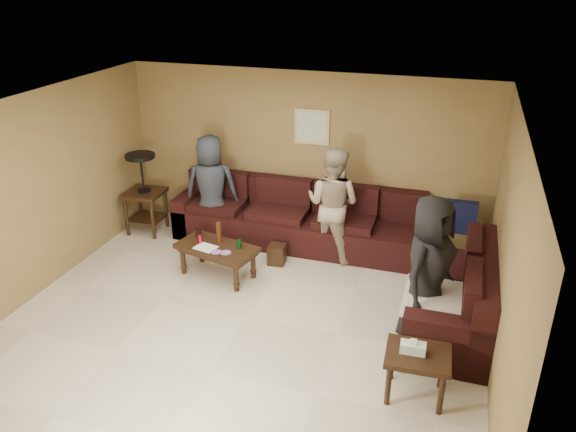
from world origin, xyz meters
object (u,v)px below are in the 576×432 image
object	(u,v)px
end_table_left	(144,192)
person_left	(211,188)
person_middle	(333,204)
sectional_sofa	(342,247)
coffee_table	(217,250)
waste_bin	(277,254)
side_table_right	(417,359)
person_right	(428,270)

from	to	relation	value
end_table_left	person_left	distance (m)	1.10
end_table_left	person_middle	world-z (taller)	person_middle
sectional_sofa	coffee_table	world-z (taller)	sectional_sofa
end_table_left	waste_bin	world-z (taller)	end_table_left
end_table_left	person_left	size ratio (longest dim) A/B	0.78
side_table_right	person_right	size ratio (longest dim) A/B	0.38
waste_bin	person_left	distance (m)	1.46
sectional_sofa	person_left	world-z (taller)	person_left
coffee_table	person_left	size ratio (longest dim) A/B	0.72
end_table_left	side_table_right	distance (m)	5.07
person_left	waste_bin	bearing A→B (deg)	139.49
waste_bin	end_table_left	bearing A→B (deg)	170.55
sectional_sofa	side_table_right	world-z (taller)	sectional_sofa
side_table_right	person_right	world-z (taller)	person_right
side_table_right	person_middle	size ratio (longest dim) A/B	0.40
side_table_right	person_middle	world-z (taller)	person_middle
waste_bin	person_right	bearing A→B (deg)	-27.42
coffee_table	end_table_left	size ratio (longest dim) A/B	0.92
person_left	person_middle	distance (m)	1.88
side_table_right	waste_bin	xyz separation A→B (m)	(-2.13, 2.11, -0.29)
sectional_sofa	person_right	bearing A→B (deg)	-45.69
person_left	person_middle	size ratio (longest dim) A/B	0.99
sectional_sofa	coffee_table	bearing A→B (deg)	-155.38
waste_bin	person_middle	world-z (taller)	person_middle
waste_bin	person_middle	bearing A→B (deg)	33.20
end_table_left	coffee_table	bearing A→B (deg)	-29.95
waste_bin	coffee_table	bearing A→B (deg)	-139.31
person_middle	person_right	size ratio (longest dim) A/B	0.96
coffee_table	side_table_right	xyz separation A→B (m)	(2.78, -1.55, 0.05)
waste_bin	side_table_right	bearing A→B (deg)	-44.82
coffee_table	person_right	xyz separation A→B (m)	(2.75, -0.53, 0.47)
side_table_right	person_left	xyz separation A→B (m)	(-3.32, 2.62, 0.38)
end_table_left	person_middle	bearing A→B (deg)	1.26
sectional_sofa	person_left	size ratio (longest dim) A/B	2.88
side_table_right	waste_bin	distance (m)	3.01
sectional_sofa	end_table_left	bearing A→B (deg)	175.84
side_table_right	person_middle	xyz separation A→B (m)	(-1.45, 2.56, 0.39)
person_left	person_right	size ratio (longest dim) A/B	0.95
sectional_sofa	person_left	distance (m)	2.18
end_table_left	sectional_sofa	bearing A→B (deg)	-4.16
sectional_sofa	person_right	size ratio (longest dim) A/B	2.73
sectional_sofa	person_middle	distance (m)	0.61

